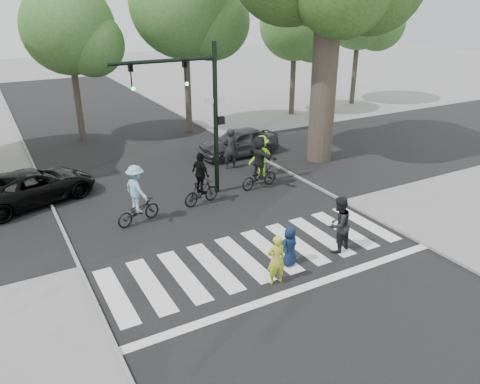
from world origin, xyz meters
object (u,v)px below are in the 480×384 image
object	(u,v)px
car_suv	(34,186)
car_grey	(239,142)
cyclist_right	(259,165)
pedestrian_adult	(339,224)
traffic_signal	(195,100)
cyclist_mid	(201,183)
pedestrian_child	(290,246)
pedestrian_woman	(276,260)
cyclist_left	(137,198)

from	to	relation	value
car_suv	car_grey	bearing A→B (deg)	-101.45
cyclist_right	car_suv	world-z (taller)	cyclist_right
pedestrian_adult	car_suv	xyz separation A→B (m)	(-7.84, 8.77, -0.26)
traffic_signal	cyclist_right	world-z (taller)	traffic_signal
cyclist_mid	car_grey	size ratio (longest dim) A/B	0.50
cyclist_mid	car_suv	bearing A→B (deg)	149.19
cyclist_mid	pedestrian_adult	bearing A→B (deg)	-67.77
pedestrian_child	pedestrian_adult	xyz separation A→B (m)	(1.80, -0.04, 0.30)
cyclist_right	car_suv	bearing A→B (deg)	160.54
pedestrian_woman	cyclist_left	distance (m)	6.01
pedestrian_adult	cyclist_mid	distance (m)	5.85
pedestrian_woman	cyclist_left	world-z (taller)	cyclist_left
pedestrian_woman	cyclist_mid	distance (m)	6.02
pedestrian_child	car_grey	size ratio (longest dim) A/B	0.30
cyclist_left	car_suv	size ratio (longest dim) A/B	0.45
traffic_signal	pedestrian_child	xyz separation A→B (m)	(0.18, -6.17, -3.27)
cyclist_mid	car_grey	xyz separation A→B (m)	(4.17, 4.55, -0.15)
traffic_signal	pedestrian_child	bearing A→B (deg)	-88.29
traffic_signal	pedestrian_child	world-z (taller)	traffic_signal
car_suv	pedestrian_woman	bearing A→B (deg)	-169.58
cyclist_left	pedestrian_adult	bearing A→B (deg)	-45.88
pedestrian_woman	car_grey	world-z (taller)	pedestrian_woman
pedestrian_child	cyclist_right	bearing A→B (deg)	-125.84
traffic_signal	cyclist_left	bearing A→B (deg)	-157.54
pedestrian_woman	pedestrian_adult	size ratio (longest dim) A/B	0.81
pedestrian_woman	cyclist_left	size ratio (longest dim) A/B	0.69
car_suv	cyclist_left	bearing A→B (deg)	-159.99
cyclist_right	car_grey	distance (m)	4.40
pedestrian_woman	pedestrian_adult	distance (m)	2.77
cyclist_mid	car_grey	distance (m)	6.17
pedestrian_child	pedestrian_adult	bearing A→B (deg)	165.87
cyclist_right	pedestrian_child	bearing A→B (deg)	-112.92
pedestrian_woman	pedestrian_child	distance (m)	1.10
cyclist_left	car_suv	world-z (taller)	cyclist_left
cyclist_left	car_grey	xyz separation A→B (m)	(6.83, 4.95, -0.23)
pedestrian_child	cyclist_right	xyz separation A→B (m)	(2.43, 5.74, 0.38)
pedestrian_adult	car_grey	bearing A→B (deg)	-115.80
car_suv	pedestrian_child	bearing A→B (deg)	-163.72
pedestrian_child	cyclist_right	distance (m)	6.25
pedestrian_adult	cyclist_mid	bearing A→B (deg)	-82.45
pedestrian_child	cyclist_left	size ratio (longest dim) A/B	0.58
cyclist_left	pedestrian_child	bearing A→B (deg)	-58.40
car_suv	car_grey	size ratio (longest dim) A/B	1.15
cyclist_right	cyclist_mid	bearing A→B (deg)	-172.71
pedestrian_woman	car_grey	size ratio (longest dim) A/B	0.36
cyclist_left	traffic_signal	bearing A→B (deg)	22.46
pedestrian_woman	cyclist_left	bearing A→B (deg)	-61.45
cyclist_right	traffic_signal	bearing A→B (deg)	170.73
pedestrian_woman	pedestrian_child	bearing A→B (deg)	-137.95
pedestrian_woman	cyclist_right	world-z (taller)	cyclist_right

